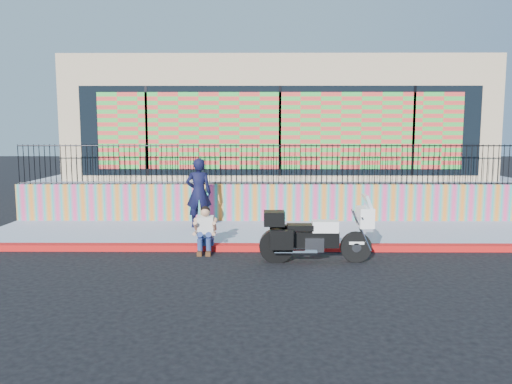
{
  "coord_description": "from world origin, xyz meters",
  "views": [
    {
      "loc": [
        -0.64,
        -11.69,
        2.85
      ],
      "look_at": [
        -0.73,
        1.2,
        1.27
      ],
      "focal_mm": 35.0,
      "sensor_mm": 36.0,
      "label": 1
    }
  ],
  "objects": [
    {
      "name": "elevated_platform",
      "position": [
        0.0,
        8.35,
        0.62
      ],
      "size": [
        16.0,
        10.0,
        1.25
      ],
      "primitive_type": "cube",
      "color": "#8F96AC",
      "rests_on": "ground"
    },
    {
      "name": "ground",
      "position": [
        0.0,
        0.0,
        0.0
      ],
      "size": [
        90.0,
        90.0,
        0.0
      ],
      "primitive_type": "plane",
      "color": "black",
      "rests_on": "ground"
    },
    {
      "name": "mural_wall",
      "position": [
        0.0,
        3.25,
        0.7
      ],
      "size": [
        16.0,
        0.2,
        1.1
      ],
      "primitive_type": "cube",
      "color": "#E03A75",
      "rests_on": "sidewalk"
    },
    {
      "name": "police_officer",
      "position": [
        -2.35,
        2.19,
        1.12
      ],
      "size": [
        0.77,
        0.56,
        1.95
      ],
      "primitive_type": "imported",
      "rotation": [
        0.0,
        0.0,
        3.28
      ],
      "color": "black",
      "rests_on": "sidewalk"
    },
    {
      "name": "sidewalk",
      "position": [
        0.0,
        1.65,
        0.07
      ],
      "size": [
        16.0,
        3.0,
        0.15
      ],
      "primitive_type": "cube",
      "color": "#8F96AC",
      "rests_on": "ground"
    },
    {
      "name": "police_motorcycle",
      "position": [
        0.55,
        -1.04,
        0.63
      ],
      "size": [
        2.41,
        0.8,
        1.5
      ],
      "color": "black",
      "rests_on": "ground"
    },
    {
      "name": "red_curb",
      "position": [
        0.0,
        0.0,
        0.07
      ],
      "size": [
        16.0,
        0.3,
        0.15
      ],
      "primitive_type": "cube",
      "color": "red",
      "rests_on": "ground"
    },
    {
      "name": "metal_fence",
      "position": [
        0.0,
        3.25,
        1.85
      ],
      "size": [
        15.8,
        0.04,
        1.2
      ],
      "primitive_type": null,
      "color": "black",
      "rests_on": "mural_wall"
    },
    {
      "name": "seated_man",
      "position": [
        -1.92,
        -0.21,
        0.45
      ],
      "size": [
        0.54,
        0.71,
        1.06
      ],
      "color": "navy",
      "rests_on": "ground"
    },
    {
      "name": "storefront_building",
      "position": [
        0.0,
        8.13,
        3.25
      ],
      "size": [
        14.0,
        8.06,
        4.0
      ],
      "color": "tan",
      "rests_on": "elevated_platform"
    }
  ]
}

